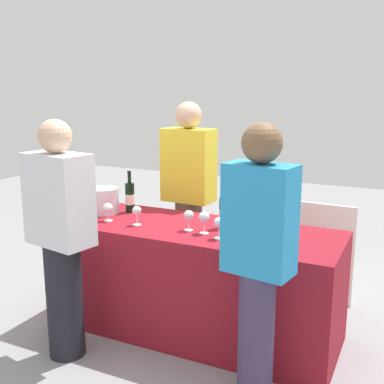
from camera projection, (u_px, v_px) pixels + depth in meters
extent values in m
plane|color=gray|center=(192.00, 330.00, 3.53)|extent=(12.00, 12.00, 0.00)
cube|color=maroon|center=(192.00, 279.00, 3.45)|extent=(2.09, 0.75, 0.80)
cylinder|color=black|center=(130.00, 198.00, 3.74)|extent=(0.07, 0.07, 0.23)
cylinder|color=black|center=(129.00, 178.00, 3.70)|extent=(0.03, 0.03, 0.08)
cylinder|color=black|center=(129.00, 172.00, 3.69)|extent=(0.03, 0.03, 0.02)
cylinder|color=silver|center=(130.00, 199.00, 3.74)|extent=(0.07, 0.07, 0.08)
cylinder|color=black|center=(224.00, 213.00, 3.31)|extent=(0.07, 0.07, 0.21)
cylinder|color=black|center=(224.00, 192.00, 3.28)|extent=(0.03, 0.03, 0.09)
cylinder|color=maroon|center=(224.00, 185.00, 3.27)|extent=(0.03, 0.03, 0.02)
cylinder|color=silver|center=(224.00, 215.00, 3.31)|extent=(0.07, 0.07, 0.07)
cylinder|color=black|center=(258.00, 214.00, 3.31)|extent=(0.07, 0.07, 0.20)
cylinder|color=black|center=(259.00, 194.00, 3.28)|extent=(0.03, 0.03, 0.07)
cylinder|color=black|center=(259.00, 188.00, 3.28)|extent=(0.03, 0.03, 0.02)
cylinder|color=silver|center=(258.00, 215.00, 3.32)|extent=(0.07, 0.07, 0.07)
cylinder|color=black|center=(286.00, 219.00, 3.16)|extent=(0.07, 0.07, 0.20)
cylinder|color=black|center=(287.00, 199.00, 3.13)|extent=(0.03, 0.03, 0.08)
cylinder|color=gold|center=(287.00, 192.00, 3.12)|extent=(0.03, 0.03, 0.02)
cylinder|color=silver|center=(286.00, 221.00, 3.17)|extent=(0.07, 0.07, 0.07)
cylinder|color=silver|center=(108.00, 221.00, 3.50)|extent=(0.07, 0.07, 0.00)
cylinder|color=silver|center=(108.00, 216.00, 3.50)|extent=(0.01, 0.01, 0.06)
sphere|color=silver|center=(108.00, 208.00, 3.48)|extent=(0.07, 0.07, 0.07)
cylinder|color=silver|center=(137.00, 225.00, 3.40)|extent=(0.06, 0.06, 0.00)
cylinder|color=silver|center=(137.00, 220.00, 3.39)|extent=(0.01, 0.01, 0.07)
sphere|color=silver|center=(137.00, 211.00, 3.38)|extent=(0.07, 0.07, 0.07)
cylinder|color=silver|center=(189.00, 230.00, 3.27)|extent=(0.06, 0.06, 0.00)
cylinder|color=silver|center=(189.00, 225.00, 3.26)|extent=(0.01, 0.01, 0.07)
sphere|color=silver|center=(189.00, 215.00, 3.25)|extent=(0.07, 0.07, 0.07)
sphere|color=#590C19|center=(189.00, 217.00, 3.25)|extent=(0.04, 0.04, 0.04)
cylinder|color=silver|center=(204.00, 233.00, 3.20)|extent=(0.06, 0.06, 0.00)
cylinder|color=silver|center=(204.00, 227.00, 3.19)|extent=(0.01, 0.01, 0.08)
sphere|color=silver|center=(204.00, 217.00, 3.18)|extent=(0.08, 0.08, 0.08)
cylinder|color=silver|center=(219.00, 238.00, 3.09)|extent=(0.06, 0.06, 0.00)
cylinder|color=silver|center=(219.00, 233.00, 3.08)|extent=(0.01, 0.01, 0.07)
sphere|color=silver|center=(219.00, 222.00, 3.07)|extent=(0.07, 0.07, 0.07)
sphere|color=#590C19|center=(219.00, 224.00, 3.07)|extent=(0.04, 0.04, 0.04)
cylinder|color=silver|center=(242.00, 239.00, 3.07)|extent=(0.06, 0.06, 0.00)
cylinder|color=silver|center=(243.00, 233.00, 3.06)|extent=(0.01, 0.01, 0.08)
sphere|color=silver|center=(243.00, 222.00, 3.05)|extent=(0.07, 0.07, 0.07)
cylinder|color=silver|center=(104.00, 201.00, 3.71)|extent=(0.24, 0.24, 0.20)
cylinder|color=brown|center=(189.00, 246.00, 4.14)|extent=(0.23, 0.23, 0.82)
cube|color=yellow|center=(189.00, 165.00, 3.99)|extent=(0.43, 0.25, 0.61)
sphere|color=#D8AD8C|center=(189.00, 115.00, 3.90)|extent=(0.22, 0.22, 0.22)
cylinder|color=black|center=(65.00, 300.00, 3.13)|extent=(0.24, 0.24, 0.78)
cube|color=silver|center=(59.00, 199.00, 2.99)|extent=(0.47, 0.31, 0.58)
sphere|color=#D8AD8C|center=(55.00, 136.00, 2.90)|extent=(0.21, 0.21, 0.21)
cylinder|color=#3F3351|center=(256.00, 339.00, 2.64)|extent=(0.20, 0.20, 0.78)
cube|color=#268CCC|center=(260.00, 219.00, 2.49)|extent=(0.39, 0.26, 0.59)
sphere|color=brown|center=(262.00, 143.00, 2.41)|extent=(0.21, 0.21, 0.21)
cube|color=white|center=(318.00, 252.00, 3.95)|extent=(0.58, 0.06, 0.84)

